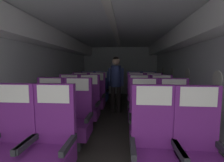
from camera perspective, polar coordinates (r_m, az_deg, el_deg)
name	(u,v)px	position (r m, az deg, el deg)	size (l,w,h in m)	color
ground	(115,120)	(3.91, 1.08, -14.27)	(3.59, 7.34, 0.02)	#3D3833
fuselage_shell	(116,54)	(3.93, 1.39, 9.71)	(3.47, 6.99, 2.20)	silver
seat_a_left_window	(11,145)	(2.15, -33.01, -18.96)	(0.49, 0.47, 1.13)	#38383D
seat_a_left_aisle	(51,146)	(1.93, -21.32, -21.21)	(0.49, 0.47, 1.13)	#38383D
seat_a_right_aisle	(199,153)	(1.90, 29.41, -22.07)	(0.49, 0.47, 1.13)	#38383D
seat_a_right_window	(154,150)	(1.79, 15.13, -23.29)	(0.49, 0.47, 1.13)	#38383D
seat_b_left_window	(49,118)	(2.81, -22.06, -12.53)	(0.49, 0.47, 1.13)	#38383D
seat_b_left_aisle	(77,119)	(2.64, -12.76, -13.40)	(0.49, 0.47, 1.13)	#38383D
seat_b_right_aisle	(174,122)	(2.63, 21.81, -13.81)	(0.49, 0.47, 1.13)	#38383D
seat_b_right_window	(144,121)	(2.56, 11.69, -14.05)	(0.49, 0.47, 1.13)	#38383D
seat_c_left_window	(69,105)	(3.57, -15.65, -8.39)	(0.49, 0.47, 1.13)	#38383D
seat_c_left_aisle	(89,105)	(3.43, -8.56, -8.80)	(0.49, 0.47, 1.13)	#38383D
seat_c_right_aisle	(162,107)	(3.43, 17.71, -9.04)	(0.49, 0.47, 1.13)	#38383D
seat_c_right_window	(139,106)	(3.37, 9.84, -9.12)	(0.49, 0.47, 1.13)	#38383D
seat_d_left_window	(80,97)	(4.36, -11.67, -5.69)	(0.49, 0.47, 1.13)	#38383D
seat_d_left_aisle	(96,97)	(4.25, -5.81, -5.91)	(0.49, 0.47, 1.13)	#38383D
seat_d_right_aisle	(154,98)	(4.23, 15.13, -6.13)	(0.49, 0.47, 1.13)	#38383D
seat_d_right_window	(136,98)	(4.20, 8.78, -6.09)	(0.49, 0.47, 1.13)	#38383D
seat_e_left_window	(87,92)	(5.15, -8.99, -3.85)	(0.49, 0.47, 1.13)	#38383D
seat_e_left_aisle	(101,92)	(5.06, -4.03, -3.98)	(0.49, 0.47, 1.13)	#38383D
seat_e_right_aisle	(149,92)	(5.06, 13.30, -4.12)	(0.49, 0.47, 1.13)	#38383D
seat_e_right_window	(134,92)	(5.02, 8.19, -4.09)	(0.49, 0.47, 1.13)	#38383D
flight_attendant	(116,79)	(4.31, 1.47, 0.92)	(0.43, 0.28, 1.57)	black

